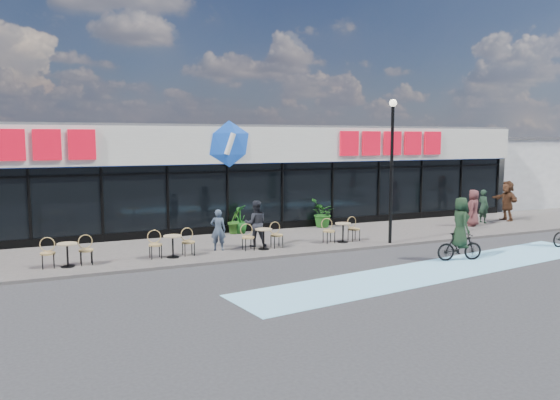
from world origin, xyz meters
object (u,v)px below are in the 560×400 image
potted_plant_mid (234,220)px  pedestrian_a (507,201)px  pedestrian_c (473,208)px  potted_plant_left (240,219)px  patron_left (218,230)px  potted_plant_right (323,213)px  patron_right (256,223)px  lamp_post (392,159)px  cyclist_a (460,234)px  pedestrian_b (483,206)px

potted_plant_mid → pedestrian_a: 13.29m
potted_plant_mid → pedestrian_c: (10.41, -2.59, 0.28)m
potted_plant_left → pedestrian_a: (12.89, -1.96, 0.37)m
potted_plant_left → pedestrian_a: 13.05m
patron_left → pedestrian_a: size_ratio=0.76×
patron_left → pedestrian_a: 14.84m
potted_plant_right → patron_right: patron_right is taller
potted_plant_right → patron_right: (-4.30, -2.79, 0.22)m
lamp_post → patron_right: size_ratio=3.16×
lamp_post → potted_plant_left: (-4.42, 4.36, -2.58)m
patron_right → pedestrian_a: 13.37m
potted_plant_mid → patron_left: size_ratio=0.75×
patron_right → cyclist_a: cyclist_a is taller
pedestrian_b → patron_right: bearing=92.6°
patron_left → pedestrian_c: bearing=-154.5°
potted_plant_right → pedestrian_c: (6.32, -2.48, 0.20)m
lamp_post → cyclist_a: (0.58, -3.06, -2.37)m
pedestrian_a → pedestrian_c: size_ratio=1.16×
lamp_post → potted_plant_mid: lamp_post is taller
potted_plant_left → potted_plant_mid: 0.24m
pedestrian_b → cyclist_a: size_ratio=0.74×
patron_right → pedestrian_a: size_ratio=0.88×
patron_left → potted_plant_left: bearing=-98.8°
potted_plant_mid → cyclist_a: cyclist_a is taller
potted_plant_mid → pedestrian_c: 10.74m
patron_right → pedestrian_c: (10.62, 0.31, -0.02)m
patron_left → patron_right: 1.47m
lamp_post → potted_plant_right: bearing=97.6°
potted_plant_right → pedestrian_b: size_ratio=0.81×
cyclist_a → patron_right: bearing=140.3°
potted_plant_left → patron_right: bearing=-98.7°
potted_plant_mid → pedestrian_c: bearing=-14.0°
potted_plant_mid → cyclist_a: size_ratio=0.52×
pedestrian_b → patron_left: bearing=92.6°
patron_left → pedestrian_a: (14.80, 1.05, 0.23)m
pedestrian_a → pedestrian_c: bearing=-65.8°
patron_left → pedestrian_b: bearing=-152.3°
patron_left → patron_right: patron_right is taller
potted_plant_right → pedestrian_c: size_ratio=0.76×
lamp_post → pedestrian_b: 7.67m
pedestrian_c → potted_plant_left: bearing=-53.0°
patron_left → potted_plant_mid: bearing=-95.5°
potted_plant_left → potted_plant_right: (3.85, -0.12, 0.04)m
pedestrian_a → pedestrian_b: pedestrian_a is taller
potted_plant_left → cyclist_a: bearing=-56.0°
potted_plant_right → cyclist_a: (1.14, -7.30, 0.17)m
patron_right → cyclist_a: bearing=155.3°
patron_left → pedestrian_b: size_ratio=0.94×
potted_plant_left → pedestrian_c: (10.17, -2.59, 0.24)m
pedestrian_c → cyclist_a: cyclist_a is taller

